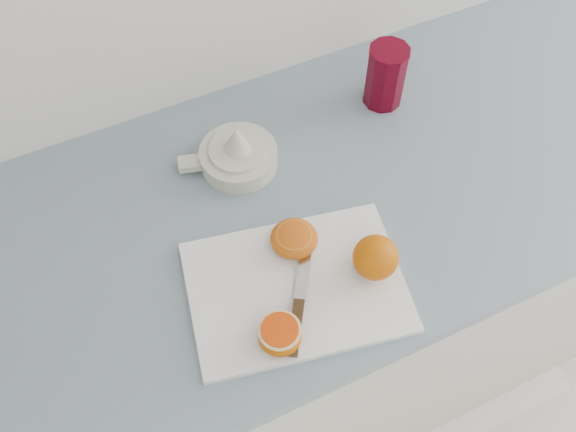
{
  "coord_description": "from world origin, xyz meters",
  "views": [
    {
      "loc": [
        -0.55,
        1.13,
        1.79
      ],
      "look_at": [
        -0.31,
        1.63,
        0.96
      ],
      "focal_mm": 40.0,
      "sensor_mm": 36.0,
      "label": 1
    }
  ],
  "objects_px": {
    "cutting_board": "(296,287)",
    "citrus_juicer": "(237,154)",
    "counter": "(307,305)",
    "half_orange": "(280,335)",
    "red_tumbler": "(385,78)"
  },
  "relations": [
    {
      "from": "counter",
      "to": "red_tumbler",
      "type": "distance_m",
      "value": 0.57
    },
    {
      "from": "counter",
      "to": "citrus_juicer",
      "type": "distance_m",
      "value": 0.49
    },
    {
      "from": "half_orange",
      "to": "red_tumbler",
      "type": "distance_m",
      "value": 0.54
    },
    {
      "from": "half_orange",
      "to": "red_tumbler",
      "type": "relative_size",
      "value": 0.52
    },
    {
      "from": "counter",
      "to": "half_orange",
      "type": "bearing_deg",
      "value": -126.56
    },
    {
      "from": "citrus_juicer",
      "to": "half_orange",
      "type": "bearing_deg",
      "value": -102.64
    },
    {
      "from": "half_orange",
      "to": "citrus_juicer",
      "type": "relative_size",
      "value": 0.37
    },
    {
      "from": "counter",
      "to": "cutting_board",
      "type": "xyz_separation_m",
      "value": [
        -0.11,
        -0.16,
        0.45
      ]
    },
    {
      "from": "citrus_juicer",
      "to": "red_tumbler",
      "type": "xyz_separation_m",
      "value": [
        0.31,
        0.03,
        0.03
      ]
    },
    {
      "from": "cutting_board",
      "to": "citrus_juicer",
      "type": "height_order",
      "value": "citrus_juicer"
    },
    {
      "from": "red_tumbler",
      "to": "half_orange",
      "type": "bearing_deg",
      "value": -136.41
    },
    {
      "from": "counter",
      "to": "red_tumbler",
      "type": "relative_size",
      "value": 21.19
    },
    {
      "from": "counter",
      "to": "citrus_juicer",
      "type": "relative_size",
      "value": 15.05
    },
    {
      "from": "cutting_board",
      "to": "half_orange",
      "type": "bearing_deg",
      "value": -130.6
    },
    {
      "from": "citrus_juicer",
      "to": "red_tumbler",
      "type": "height_order",
      "value": "red_tumbler"
    }
  ]
}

